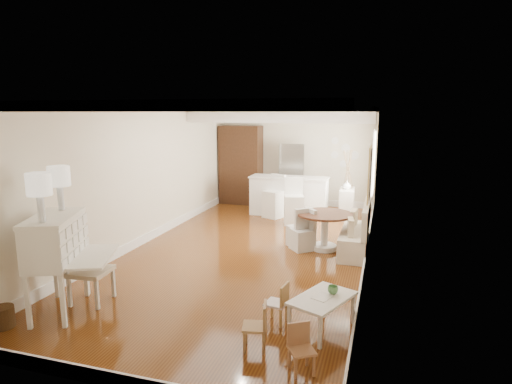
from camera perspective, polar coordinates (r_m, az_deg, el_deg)
The scene contains 20 objects.
room at distance 8.44m, azimuth -0.02°, elevation 5.77°, with size 9.00×9.04×2.82m.
secretary_bureau at distance 6.43m, azimuth -25.00°, elevation -8.72°, with size 1.06×1.08×1.35m, color white.
gustavian_armchair at distance 6.63m, azimuth -21.19°, elevation -9.68°, with size 0.55×0.55×0.96m, color beige.
wicker_basket at distance 6.50m, azimuth -30.67°, elevation -14.15°, with size 0.27×0.27×0.27m, color #4C3117.
kids_table at distance 5.61m, azimuth 8.79°, elevation -15.70°, with size 0.53×0.88×0.44m, color white.
kids_chair_a at distance 5.13m, azimuth -0.19°, elevation -17.43°, with size 0.27×0.27×0.57m, color #9C7447.
kids_chair_b at distance 5.70m, azimuth 2.72°, elevation -14.51°, with size 0.27×0.27×0.55m, color #AB844D.
kids_chair_c at distance 4.77m, azimuth 6.12°, elevation -20.15°, with size 0.25×0.25×0.52m, color #AD754E.
banquette at distance 8.53m, azimuth 13.03°, elevation -4.65°, with size 0.52×1.60×0.98m, color silver.
dining_table at distance 8.59m, azimuth 9.12°, elevation -5.23°, with size 1.09×1.09×0.74m, color #4E2819.
slip_chair_near at distance 8.51m, azimuth 6.22°, elevation -5.01°, with size 0.39×0.41×0.82m, color silver.
slip_chair_far at distance 8.70m, azimuth 5.78°, elevation -4.63°, with size 0.39×0.41×0.83m, color silver.
breakfast_counter at distance 11.29m, azimuth 4.40°, elevation -0.53°, with size 2.05×0.65×1.03m, color white.
bar_stool_left at distance 11.03m, azimuth 2.37°, elevation -0.58°, with size 0.44×0.44×1.11m, color white.
bar_stool_right at distance 10.38m, azimuth 5.07°, elevation -1.25°, with size 0.45×0.45×1.13m, color white.
pantry_cabinet at distance 12.68m, azimuth -2.02°, elevation 3.63°, with size 1.20×0.60×2.30m, color #381E11.
fridge at distance 12.20m, azimuth 6.42°, elevation 2.11°, with size 0.75×0.65×1.80m, color silver.
sideboard at distance 11.21m, azimuth 11.99°, elevation -1.51°, with size 0.36×0.80×0.77m, color beige.
pencil_cup at distance 5.61m, azimuth 10.21°, elevation -12.72°, with size 0.13×0.13×0.10m, color #5B9858.
branch_vase at distance 11.07m, azimuth 12.04°, elevation 0.93°, with size 0.21×0.21×0.22m, color white.
Camera 1 is at (2.49, -7.72, 2.70)m, focal length 30.00 mm.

